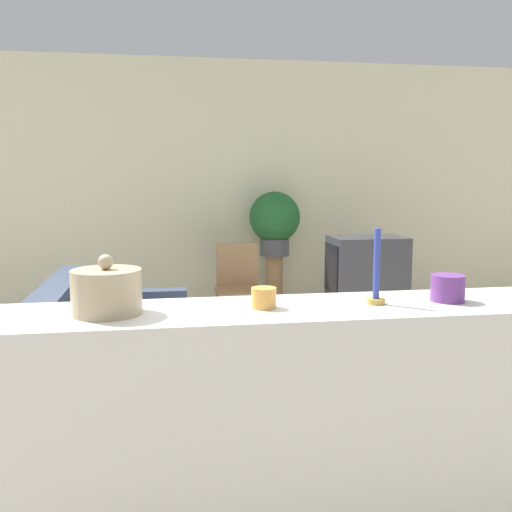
# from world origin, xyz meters

# --- Properties ---
(ground_plane) EXTENTS (14.00, 14.00, 0.00)m
(ground_plane) POSITION_xyz_m (0.00, 0.00, 0.00)
(ground_plane) COLOR beige
(wall_back) EXTENTS (9.00, 0.06, 2.70)m
(wall_back) POSITION_xyz_m (0.00, 3.43, 1.35)
(wall_back) COLOR beige
(wall_back) RESTS_ON ground_plane
(couch) EXTENTS (1.00, 1.71, 0.78)m
(couch) POSITION_xyz_m (-0.58, 1.31, 0.27)
(couch) COLOR #384256
(couch) RESTS_ON ground_plane
(tv_stand) EXTENTS (0.79, 0.48, 0.41)m
(tv_stand) POSITION_xyz_m (1.60, 2.28, 0.20)
(tv_stand) COLOR #9E754C
(tv_stand) RESTS_ON ground_plane
(television) EXTENTS (0.67, 0.45, 0.55)m
(television) POSITION_xyz_m (1.60, 2.28, 0.69)
(television) COLOR #333338
(television) RESTS_ON tv_stand
(wooden_chair) EXTENTS (0.44, 0.44, 0.88)m
(wooden_chair) POSITION_xyz_m (0.47, 2.62, 0.50)
(wooden_chair) COLOR #9E754C
(wooden_chair) RESTS_ON ground_plane
(plant_stand) EXTENTS (0.17, 0.17, 0.70)m
(plant_stand) POSITION_xyz_m (0.90, 3.07, 0.35)
(plant_stand) COLOR #9E754C
(plant_stand) RESTS_ON ground_plane
(potted_plant) EXTENTS (0.52, 0.52, 0.65)m
(potted_plant) POSITION_xyz_m (0.90, 3.07, 1.07)
(potted_plant) COLOR #4C4C51
(potted_plant) RESTS_ON plant_stand
(foreground_counter) EXTENTS (2.53, 0.44, 1.03)m
(foreground_counter) POSITION_xyz_m (0.00, -0.63, 0.51)
(foreground_counter) COLOR silver
(foreground_counter) RESTS_ON ground_plane
(decorative_bowl) EXTENTS (0.24, 0.24, 0.21)m
(decorative_bowl) POSITION_xyz_m (-0.42, -0.63, 1.11)
(decorative_bowl) COLOR tan
(decorative_bowl) RESTS_ON foreground_counter
(candle_jar) EXTENTS (0.09, 0.09, 0.07)m
(candle_jar) POSITION_xyz_m (0.13, -0.63, 1.07)
(candle_jar) COLOR gold
(candle_jar) RESTS_ON foreground_counter
(candlestick) EXTENTS (0.07, 0.07, 0.28)m
(candlestick) POSITION_xyz_m (0.55, -0.63, 1.12)
(candlestick) COLOR #B7933D
(candlestick) RESTS_ON foreground_counter
(coffee_tin) EXTENTS (0.13, 0.13, 0.10)m
(coffee_tin) POSITION_xyz_m (0.83, -0.63, 1.08)
(coffee_tin) COLOR #66337F
(coffee_tin) RESTS_ON foreground_counter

